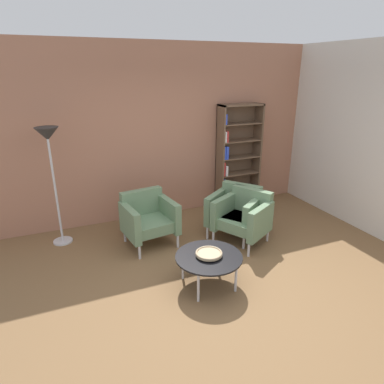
{
  "coord_description": "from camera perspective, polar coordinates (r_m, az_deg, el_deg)",
  "views": [
    {
      "loc": [
        -1.66,
        -3.0,
        2.49
      ],
      "look_at": [
        -0.06,
        0.84,
        0.95
      ],
      "focal_mm": 31.47,
      "sensor_mm": 36.0,
      "label": 1
    }
  ],
  "objects": [
    {
      "name": "ground_plane",
      "position": [
        4.23,
        5.31,
        -15.78
      ],
      "size": [
        8.32,
        8.32,
        0.0
      ],
      "primitive_type": "plane",
      "color": "brown"
    },
    {
      "name": "brick_back_panel",
      "position": [
        5.8,
        -5.77,
        9.87
      ],
      "size": [
        6.4,
        0.12,
        2.9
      ],
      "primitive_type": "cube",
      "color": "#A87056",
      "rests_on": "ground_plane"
    },
    {
      "name": "plaster_right_partition",
      "position": [
        5.87,
        28.56,
        7.66
      ],
      "size": [
        0.12,
        5.2,
        2.9
      ],
      "primitive_type": "cube",
      "color": "silver",
      "rests_on": "ground_plane"
    },
    {
      "name": "bookshelf_tall",
      "position": [
        6.28,
        7.4,
        5.75
      ],
      "size": [
        0.8,
        0.3,
        1.9
      ],
      "color": "brown",
      "rests_on": "ground_plane"
    },
    {
      "name": "coffee_table_low",
      "position": [
        4.06,
        2.86,
        -11.12
      ],
      "size": [
        0.8,
        0.8,
        0.4
      ],
      "color": "black",
      "rests_on": "ground_plane"
    },
    {
      "name": "decorative_bowl",
      "position": [
        4.03,
        2.88,
        -10.35
      ],
      "size": [
        0.32,
        0.32,
        0.05
      ],
      "color": "tan",
      "rests_on": "coffee_table_low"
    },
    {
      "name": "armchair_spare_guest",
      "position": [
        5.01,
        -7.45,
        -4.32
      ],
      "size": [
        0.8,
        0.75,
        0.78
      ],
      "rotation": [
        0.0,
        0.0,
        0.14
      ],
      "color": "slate",
      "rests_on": "ground_plane"
    },
    {
      "name": "armchair_by_bookshelf",
      "position": [
        5.09,
        8.78,
        -4.0
      ],
      "size": [
        0.91,
        0.93,
        0.78
      ],
      "rotation": [
        0.0,
        0.0,
        -1.07
      ],
      "color": "slate",
      "rests_on": "ground_plane"
    },
    {
      "name": "armchair_near_window",
      "position": [
        5.26,
        7.39,
        -3.09
      ],
      "size": [
        0.94,
        0.95,
        0.78
      ],
      "rotation": [
        0.0,
        0.0,
        -0.93
      ],
      "color": "slate",
      "rests_on": "ground_plane"
    },
    {
      "name": "floor_lamp_torchiere",
      "position": [
        5.06,
        -23.05,
        6.82
      ],
      "size": [
        0.32,
        0.32,
        1.74
      ],
      "color": "silver",
      "rests_on": "ground_plane"
    }
  ]
}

